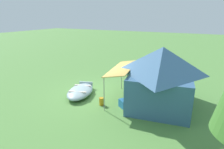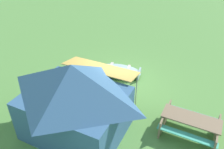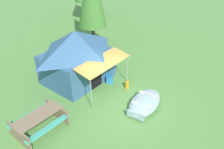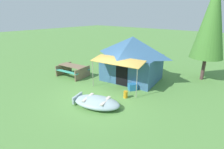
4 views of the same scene
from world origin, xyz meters
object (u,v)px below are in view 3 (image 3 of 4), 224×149
(beached_rowboat, at_px, (145,102))
(canvas_cabin_tent, at_px, (77,55))
(picnic_table, at_px, (39,121))
(cooler_box, at_px, (109,79))
(fuel_can, at_px, (127,85))

(beached_rowboat, relative_size, canvas_cabin_tent, 0.60)
(picnic_table, distance_m, cooler_box, 4.50)
(beached_rowboat, xyz_separation_m, canvas_cabin_tent, (-0.80, 4.00, 1.22))
(picnic_table, bearing_deg, beached_rowboat, -24.46)
(beached_rowboat, distance_m, picnic_table, 4.63)
(beached_rowboat, xyz_separation_m, cooler_box, (0.23, 2.64, -0.04))
(cooler_box, bearing_deg, fuel_can, -74.89)
(cooler_box, bearing_deg, picnic_table, -170.71)
(fuel_can, bearing_deg, beached_rowboat, -107.76)
(canvas_cabin_tent, height_order, fuel_can, canvas_cabin_tent)
(beached_rowboat, height_order, fuel_can, beached_rowboat)
(canvas_cabin_tent, bearing_deg, beached_rowboat, -78.70)
(picnic_table, relative_size, fuel_can, 5.92)
(canvas_cabin_tent, distance_m, fuel_can, 3.01)
(canvas_cabin_tent, relative_size, fuel_can, 11.58)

